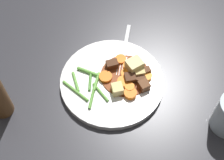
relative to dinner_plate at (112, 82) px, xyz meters
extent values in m
plane|color=#2D2D33|center=(0.00, 0.00, -0.01)|extent=(3.00, 3.00, 0.00)
cylinder|color=white|center=(0.00, 0.00, 0.00)|extent=(0.26, 0.26, 0.02)
cylinder|color=brown|center=(0.04, 0.00, 0.01)|extent=(0.13, 0.13, 0.00)
cylinder|color=orange|center=(0.05, 0.02, 0.01)|extent=(0.04, 0.04, 0.01)
cylinder|color=orange|center=(0.04, 0.00, 0.01)|extent=(0.04, 0.04, 0.01)
cylinder|color=orange|center=(0.03, -0.06, 0.01)|extent=(0.04, 0.04, 0.01)
cylinder|color=orange|center=(0.02, -0.02, 0.01)|extent=(0.04, 0.04, 0.01)
cylinder|color=orange|center=(0.08, -0.02, 0.01)|extent=(0.05, 0.05, 0.01)
cylinder|color=orange|center=(-0.01, 0.01, 0.01)|extent=(0.05, 0.05, 0.01)
cylinder|color=orange|center=(0.03, -0.04, 0.02)|extent=(0.03, 0.03, 0.01)
cylinder|color=orange|center=(0.04, 0.05, 0.01)|extent=(0.04, 0.04, 0.01)
cube|color=#DBBC6B|center=(0.07, -0.01, 0.02)|extent=(0.03, 0.03, 0.02)
cube|color=#EAD68C|center=(0.06, 0.01, 0.03)|extent=(0.04, 0.04, 0.04)
cube|color=#E5CC7A|center=(0.00, -0.04, 0.02)|extent=(0.03, 0.03, 0.02)
cube|color=brown|center=(0.07, -0.05, 0.02)|extent=(0.03, 0.03, 0.02)
cube|color=#4C2B19|center=(0.04, -0.02, 0.02)|extent=(0.03, 0.03, 0.02)
cube|color=#56331E|center=(0.06, -0.03, 0.02)|extent=(0.03, 0.03, 0.02)
cube|color=#56331E|center=(0.09, -0.01, 0.02)|extent=(0.02, 0.02, 0.01)
cube|color=#4C2B19|center=(0.01, 0.04, 0.02)|extent=(0.03, 0.02, 0.02)
cylinder|color=#66AD42|center=(-0.04, -0.03, 0.01)|extent=(0.02, 0.06, 0.01)
cylinder|color=#4C8E33|center=(-0.05, 0.01, 0.01)|extent=(0.03, 0.05, 0.01)
cylinder|color=#66AD42|center=(-0.10, 0.00, 0.01)|extent=(0.05, 0.08, 0.01)
cylinder|color=#66AD42|center=(-0.04, 0.04, 0.01)|extent=(0.06, 0.06, 0.01)
cylinder|color=#66AD42|center=(-0.09, 0.03, 0.01)|extent=(0.01, 0.06, 0.01)
cylinder|color=#599E38|center=(-0.06, -0.03, 0.01)|extent=(0.04, 0.06, 0.01)
cylinder|color=#66AD42|center=(-0.04, 0.01, 0.01)|extent=(0.04, 0.05, 0.01)
cube|color=silver|center=(0.08, 0.11, 0.01)|extent=(0.07, 0.10, 0.00)
cube|color=silver|center=(0.05, 0.05, 0.01)|extent=(0.03, 0.03, 0.00)
cylinder|color=silver|center=(0.03, 0.03, 0.01)|extent=(0.02, 0.04, 0.00)
cylinder|color=silver|center=(0.03, 0.02, 0.01)|extent=(0.02, 0.04, 0.00)
cylinder|color=silver|center=(0.04, 0.02, 0.01)|extent=(0.02, 0.04, 0.00)
cylinder|color=silver|center=(0.04, 0.02, 0.01)|extent=(0.02, 0.04, 0.00)
camera|label=1|loc=(-0.16, -0.42, 0.69)|focal=51.56mm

